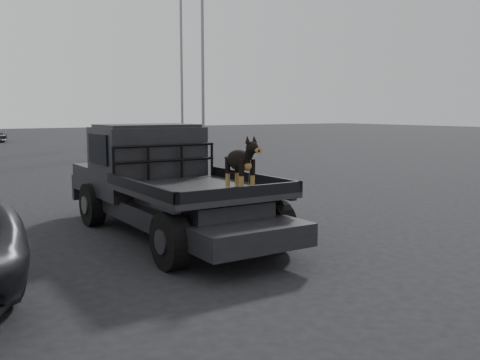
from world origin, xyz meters
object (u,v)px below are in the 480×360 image
dog (240,164)px  floodlight_far (181,25)px  flatbed_ute (171,208)px  floodlight_mid (202,31)px

dog → floodlight_far: 32.73m
flatbed_ute → dog: (0.33, -1.55, 0.83)m
dog → flatbed_ute: bearing=101.9°
floodlight_mid → floodlight_far: floodlight_far is taller
flatbed_ute → dog: 1.79m
dog → floodlight_mid: bearing=62.2°
flatbed_ute → floodlight_far: floodlight_far is taller
floodlight_mid → floodlight_far: 6.51m
floodlight_far → floodlight_mid: bearing=-105.1°
flatbed_ute → dog: bearing=-78.1°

